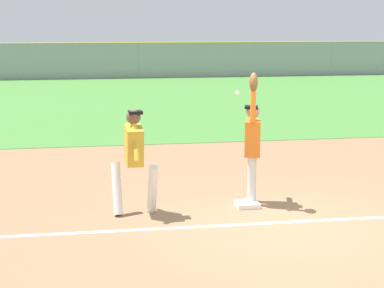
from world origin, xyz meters
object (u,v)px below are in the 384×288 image
object	(u,v)px
runner	(134,155)
first_base	(247,204)
baseball	(237,93)
fielder	(252,140)
parked_car_black	(52,63)
parked_car_silver	(143,63)
parked_car_green	(211,61)

from	to	relation	value
runner	first_base	bearing A→B (deg)	0.05
first_base	baseball	world-z (taller)	baseball
fielder	runner	world-z (taller)	fielder
first_base	baseball	xyz separation A→B (m)	(-0.19, 0.04, 1.90)
runner	parked_car_black	bearing A→B (deg)	92.17
fielder	parked_car_silver	bearing A→B (deg)	-76.14
fielder	parked_car_black	distance (m)	30.13
first_base	parked_car_black	distance (m)	30.29
parked_car_silver	fielder	bearing A→B (deg)	-90.76
first_base	parked_car_black	bearing A→B (deg)	98.93
runner	baseball	xyz separation A→B (m)	(1.72, 0.15, 0.94)
parked_car_black	parked_car_green	size ratio (longest dim) A/B	1.00
first_base	parked_car_silver	world-z (taller)	parked_car_silver
baseball	parked_car_silver	bearing A→B (deg)	87.91
parked_car_silver	parked_car_green	xyz separation A→B (m)	(4.54, 0.87, 0.00)
fielder	baseball	xyz separation A→B (m)	(-0.31, -0.13, 0.82)
parked_car_silver	runner	bearing A→B (deg)	-94.74
parked_car_black	baseball	bearing A→B (deg)	-77.82
parked_car_black	parked_car_green	world-z (taller)	same
fielder	baseball	size ratio (longest dim) A/B	30.81
runner	parked_car_black	xyz separation A→B (m)	(-2.78, 30.02, -0.32)
first_base	parked_car_green	xyz separation A→B (m)	(5.40, 29.87, 0.63)
fielder	first_base	bearing A→B (deg)	70.45
fielder	runner	xyz separation A→B (m)	(-2.04, -0.28, -0.12)
runner	parked_car_black	size ratio (longest dim) A/B	0.38
first_base	parked_car_silver	distance (m)	29.02
fielder	runner	size ratio (longest dim) A/B	1.33
baseball	parked_car_black	size ratio (longest dim) A/B	0.02
parked_car_black	parked_car_green	distance (m)	10.10
baseball	runner	bearing A→B (deg)	-175.02
fielder	runner	bearing A→B (deg)	23.18
parked_car_black	parked_car_silver	world-z (taller)	same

